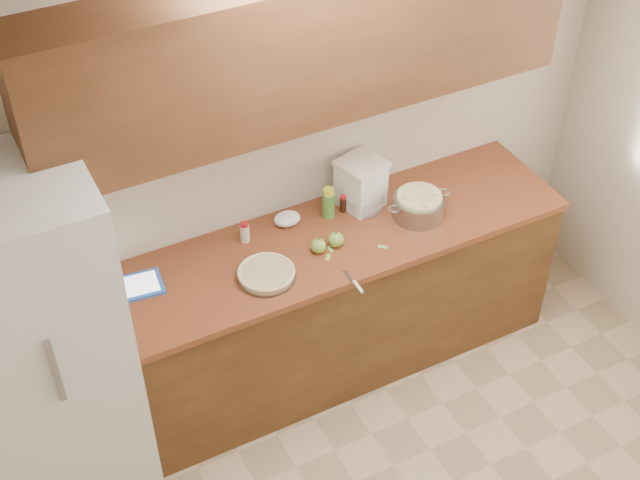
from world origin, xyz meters
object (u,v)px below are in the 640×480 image
tablet (137,286)px  pie (266,274)px  colander (419,206)px  flour_canister (361,183)px

tablet → pie: bearing=-14.2°
colander → flour_canister: 0.32m
flour_canister → tablet: size_ratio=1.03×
pie → flour_canister: bearing=23.2°
flour_canister → tablet: flour_canister is taller
pie → tablet: pie is taller
flour_canister → tablet: (-1.26, -0.07, -0.13)m
colander → tablet: colander is taller
pie → colander: size_ratio=0.80×
flour_canister → colander: bearing=-46.2°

